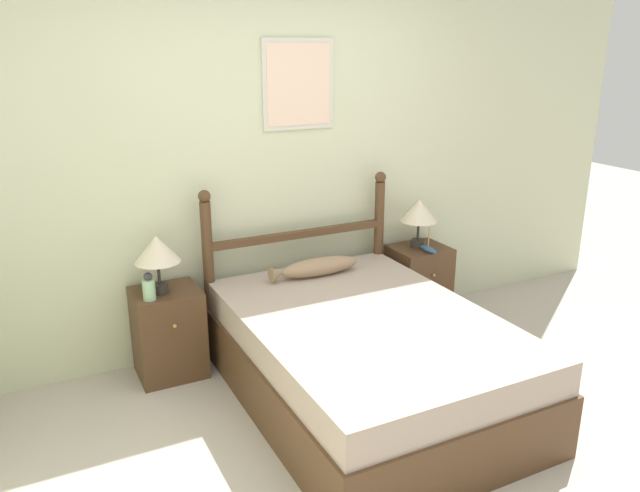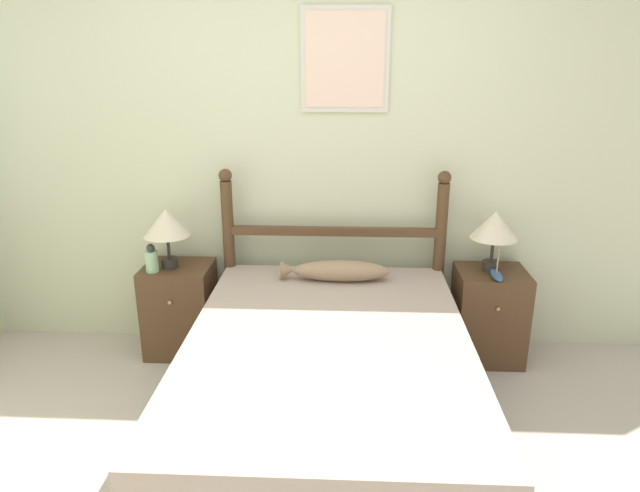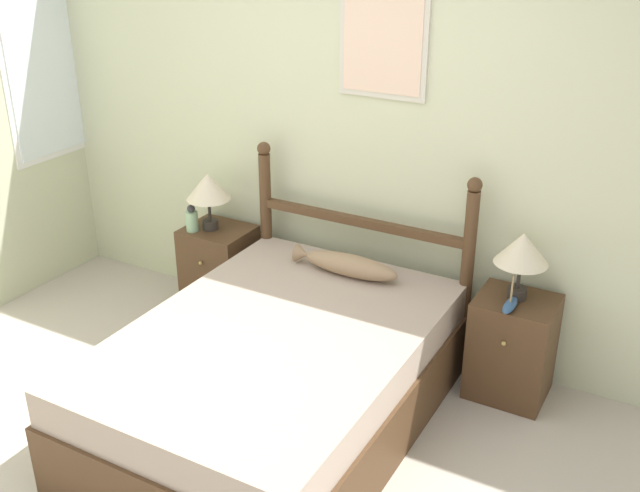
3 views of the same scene
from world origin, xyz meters
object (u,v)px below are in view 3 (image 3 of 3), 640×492
at_px(nightstand_left, 220,269).
at_px(table_lamp_left, 208,188).
at_px(fish_pillow, 347,265).
at_px(bottle, 192,219).
at_px(nightstand_right, 512,347).
at_px(table_lamp_right, 522,250).
at_px(bed, 276,378).
at_px(model_boat, 510,305).

xyz_separation_m(nightstand_left, table_lamp_left, (-0.03, -0.02, 0.57)).
bearing_deg(nightstand_left, fish_pillow, -7.21).
xyz_separation_m(table_lamp_left, bottle, (-0.08, -0.08, -0.20)).
height_order(bottle, fish_pillow, bottle).
distance_m(nightstand_right, fish_pillow, 1.01).
relative_size(table_lamp_right, bottle, 2.12).
distance_m(nightstand_left, fish_pillow, 1.06).
bearing_deg(nightstand_right, nightstand_left, 180.00).
bearing_deg(bottle, nightstand_left, 41.27).
relative_size(nightstand_left, bottle, 3.32).
xyz_separation_m(nightstand_right, table_lamp_right, (-0.01, 0.02, 0.57)).
relative_size(table_lamp_left, fish_pillow, 0.58).
relative_size(bed, table_lamp_right, 5.26).
distance_m(nightstand_right, table_lamp_left, 2.07).
relative_size(nightstand_right, model_boat, 3.04).
bearing_deg(table_lamp_left, model_boat, -2.70).
height_order(bed, fish_pillow, fish_pillow).
height_order(table_lamp_right, fish_pillow, table_lamp_right).
relative_size(nightstand_left, model_boat, 3.04).
height_order(table_lamp_left, fish_pillow, table_lamp_left).
xyz_separation_m(bed, table_lamp_right, (0.96, 0.87, 0.59)).
bearing_deg(fish_pillow, bed, -92.15).
bearing_deg(nightstand_left, model_boat, -3.42).
bearing_deg(table_lamp_left, bed, -39.37).
distance_m(table_lamp_left, bottle, 0.23).
distance_m(table_lamp_left, model_boat, 1.99).
bearing_deg(nightstand_right, bed, -138.88).
bearing_deg(table_lamp_left, nightstand_left, 33.48).
bearing_deg(nightstand_right, model_boat, -94.74).
bearing_deg(fish_pillow, table_lamp_left, 174.28).
xyz_separation_m(nightstand_left, bottle, (-0.12, -0.10, 0.37)).
xyz_separation_m(nightstand_left, model_boat, (1.94, -0.12, 0.32)).
bearing_deg(table_lamp_right, nightstand_left, -179.49).
bearing_deg(nightstand_left, nightstand_right, 0.00).
height_order(bed, bottle, bottle).
height_order(nightstand_left, nightstand_right, same).
bearing_deg(bottle, nightstand_right, 2.85).
xyz_separation_m(nightstand_right, bottle, (-2.07, -0.10, 0.37)).
bearing_deg(nightstand_right, fish_pillow, -172.38).
relative_size(bottle, fish_pillow, 0.27).
bearing_deg(fish_pillow, nightstand_right, 7.62).
bearing_deg(fish_pillow, nightstand_left, 172.79).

